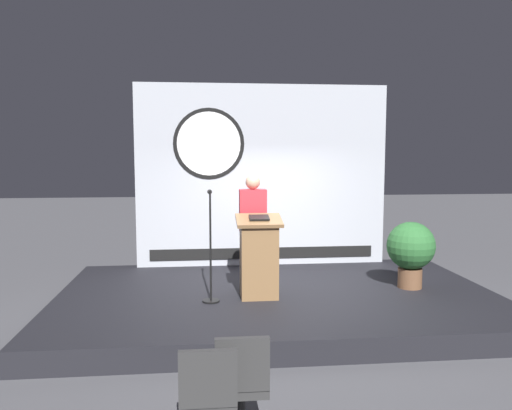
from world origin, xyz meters
name	(u,v)px	position (x,y,z in m)	size (l,w,h in m)	color
ground_plane	(277,311)	(0.00, 0.00, 0.00)	(40.00, 40.00, 0.00)	#4C4C51
stage_platform	(277,301)	(0.00, 0.00, 0.15)	(6.40, 4.00, 0.30)	black
banner_display	(261,176)	(-0.03, 1.85, 1.94)	(4.55, 0.12, 3.27)	#B2B7C1
podium	(259,257)	(-0.30, -0.28, 0.88)	(0.64, 0.50, 1.18)	olive
speaker_person	(253,231)	(-0.34, 0.20, 1.19)	(0.40, 0.26, 1.73)	black
microphone_stand	(211,262)	(-0.98, -0.38, 0.85)	(0.24, 0.55, 1.55)	black
potted_plant	(411,249)	(2.05, 0.00, 0.90)	(0.73, 0.73, 1.01)	brown
audience_chair_left	(241,379)	(-0.78, -3.28, 0.49)	(0.44, 0.45, 0.89)	black
audience_chair_right	(208,393)	(-1.05, -3.51, 0.49)	(0.44, 0.45, 0.89)	black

